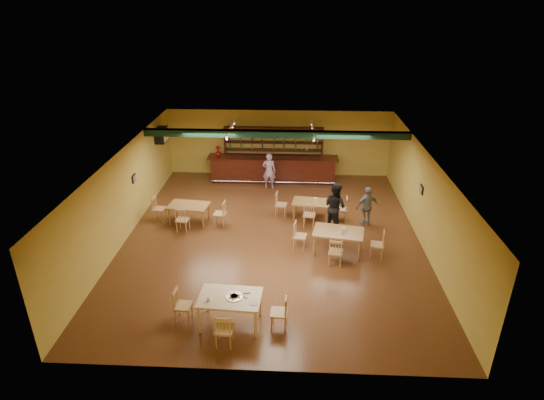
# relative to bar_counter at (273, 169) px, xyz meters

# --- Properties ---
(floor) EXTENTS (12.00, 12.00, 0.00)m
(floor) POSITION_rel_bar_counter_xyz_m (0.23, -5.15, -0.56)
(floor) COLOR brown
(floor) RESTS_ON ground
(ceiling_beam) EXTENTS (10.00, 0.30, 0.25)m
(ceiling_beam) POSITION_rel_bar_counter_xyz_m (0.23, -2.35, 2.31)
(ceiling_beam) COLOR black
(ceiling_beam) RESTS_ON ceiling
(track_rail_left) EXTENTS (0.05, 2.50, 0.05)m
(track_rail_left) POSITION_rel_bar_counter_xyz_m (-1.57, -1.75, 2.38)
(track_rail_left) COLOR white
(track_rail_left) RESTS_ON ceiling
(track_rail_right) EXTENTS (0.05, 2.50, 0.05)m
(track_rail_right) POSITION_rel_bar_counter_xyz_m (1.63, -1.75, 2.38)
(track_rail_right) COLOR white
(track_rail_right) RESTS_ON ceiling
(ac_unit) EXTENTS (0.34, 0.70, 0.48)m
(ac_unit) POSITION_rel_bar_counter_xyz_m (-4.57, -0.95, 1.79)
(ac_unit) COLOR white
(ac_unit) RESTS_ON wall_left
(picture_left) EXTENTS (0.04, 0.34, 0.28)m
(picture_left) POSITION_rel_bar_counter_xyz_m (-4.74, -4.15, 1.14)
(picture_left) COLOR black
(picture_left) RESTS_ON wall_left
(picture_right) EXTENTS (0.04, 0.34, 0.28)m
(picture_right) POSITION_rel_bar_counter_xyz_m (5.20, -4.65, 1.14)
(picture_right) COLOR black
(picture_right) RESTS_ON wall_right
(bar_counter) EXTENTS (5.72, 0.85, 1.13)m
(bar_counter) POSITION_rel_bar_counter_xyz_m (0.00, 0.00, 0.00)
(bar_counter) COLOR #37120B
(bar_counter) RESTS_ON ground
(back_bar_hutch) EXTENTS (4.43, 0.40, 2.28)m
(back_bar_hutch) POSITION_rel_bar_counter_xyz_m (0.00, 0.63, 0.57)
(back_bar_hutch) COLOR #37120B
(back_bar_hutch) RESTS_ON ground
(poinsettia) EXTENTS (0.33, 0.33, 0.46)m
(poinsettia) POSITION_rel_bar_counter_xyz_m (-2.41, 0.00, 0.80)
(poinsettia) COLOR #A10E16
(poinsettia) RESTS_ON bar_counter
(dining_table_a) EXTENTS (1.52, 1.03, 0.71)m
(dining_table_a) POSITION_rel_bar_counter_xyz_m (-2.86, -4.16, -0.21)
(dining_table_a) COLOR olive
(dining_table_a) RESTS_ON ground
(dining_table_b) EXTENTS (1.45, 0.98, 0.68)m
(dining_table_b) POSITION_rel_bar_counter_xyz_m (1.59, -3.59, -0.23)
(dining_table_b) COLOR olive
(dining_table_b) RESTS_ON ground
(dining_table_d) EXTENTS (1.72, 1.21, 0.79)m
(dining_table_d) POSITION_rel_bar_counter_xyz_m (2.37, -6.02, -0.17)
(dining_table_d) COLOR olive
(dining_table_d) RESTS_ON ground
(near_table) EXTENTS (1.61, 1.09, 0.83)m
(near_table) POSITION_rel_bar_counter_xyz_m (-0.62, -9.62, -0.15)
(near_table) COLOR beige
(near_table) RESTS_ON ground
(pizza_tray) EXTENTS (0.49, 0.49, 0.01)m
(pizza_tray) POSITION_rel_bar_counter_xyz_m (-0.51, -9.62, 0.27)
(pizza_tray) COLOR silver
(pizza_tray) RESTS_ON near_table
(parmesan_shaker) EXTENTS (0.08, 0.08, 0.11)m
(parmesan_shaker) POSITION_rel_bar_counter_xyz_m (-1.12, -9.79, 0.32)
(parmesan_shaker) COLOR #EAE5C6
(parmesan_shaker) RESTS_ON near_table
(napkin_stack) EXTENTS (0.23, 0.19, 0.03)m
(napkin_stack) POSITION_rel_bar_counter_xyz_m (-0.23, -9.40, 0.28)
(napkin_stack) COLOR white
(napkin_stack) RESTS_ON near_table
(pizza_server) EXTENTS (0.32, 0.24, 0.00)m
(pizza_server) POSITION_rel_bar_counter_xyz_m (-0.34, -9.56, 0.28)
(pizza_server) COLOR silver
(pizza_server) RESTS_ON pizza_tray
(side_plate) EXTENTS (0.23, 0.23, 0.01)m
(side_plate) POSITION_rel_bar_counter_xyz_m (-0.01, -9.84, 0.27)
(side_plate) COLOR white
(side_plate) RESTS_ON near_table
(patron_bar) EXTENTS (0.60, 0.42, 1.58)m
(patron_bar) POSITION_rel_bar_counter_xyz_m (-0.12, -0.83, 0.22)
(patron_bar) COLOR #9854B7
(patron_bar) RESTS_ON ground
(patron_right_a) EXTENTS (1.07, 1.08, 1.75)m
(patron_right_a) POSITION_rel_bar_counter_xyz_m (2.39, -4.39, 0.31)
(patron_right_a) COLOR black
(patron_right_a) RESTS_ON ground
(patron_right_b) EXTENTS (0.93, 0.63, 1.47)m
(patron_right_b) POSITION_rel_bar_counter_xyz_m (3.57, -4.02, 0.17)
(patron_right_b) COLOR gray
(patron_right_b) RESTS_ON ground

